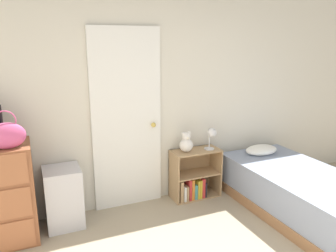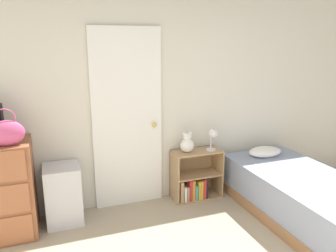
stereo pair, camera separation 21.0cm
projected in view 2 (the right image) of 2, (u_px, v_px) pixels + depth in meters
name	position (u px, v px, depth m)	size (l,w,h in m)	color
wall_back	(150.00, 96.00, 3.77)	(10.00, 0.06, 2.55)	beige
door_closed	(128.00, 120.00, 3.70)	(0.80, 0.09, 2.04)	white
handbag	(6.00, 133.00, 2.94)	(0.32, 0.14, 0.35)	#C64C7F
storage_bin	(63.00, 194.00, 3.45)	(0.36, 0.37, 0.63)	silver
bookshelf	(194.00, 180.00, 4.02)	(0.60, 0.29, 0.60)	tan
teddy_bear	(187.00, 143.00, 3.87)	(0.16, 0.16, 0.25)	silver
desk_lamp	(213.00, 135.00, 3.92)	(0.14, 0.13, 0.27)	silver
bed	(301.00, 195.00, 3.59)	(0.98, 1.93, 0.59)	#996B47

